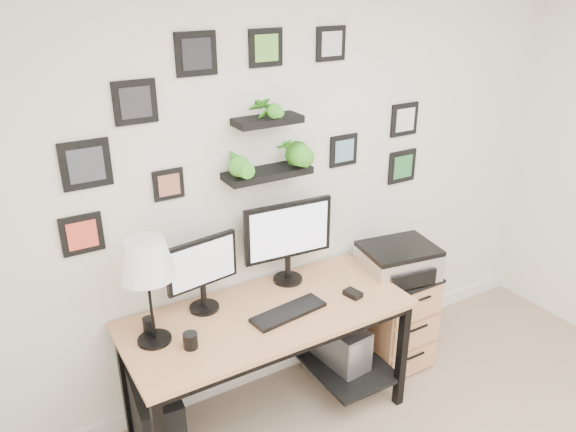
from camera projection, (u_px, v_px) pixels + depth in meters
room at (303, 354)px, 3.88m from camera, size 4.00×4.00×4.00m
desk at (270, 326)px, 3.20m from camera, size 1.60×0.70×0.75m
monitor_left at (202, 270)px, 3.03m from camera, size 0.42×0.19×0.43m
monitor_right at (288, 236)px, 3.30m from camera, size 0.55×0.19×0.51m
keyboard at (288, 312)px, 3.08m from camera, size 0.45×0.19×0.02m
mouse at (353, 294)px, 3.25m from camera, size 0.09×0.12×0.03m
table_lamp at (146, 261)px, 2.68m from camera, size 0.28×0.28×0.57m
mug at (190, 341)px, 2.79m from camera, size 0.07×0.07×0.08m
pen_cup at (149, 325)px, 2.92m from camera, size 0.06×0.06×0.08m
pc_tower_black at (157, 420)px, 3.04m from camera, size 0.27×0.51×0.49m
pc_tower_grey at (336, 352)px, 3.61m from camera, size 0.24×0.48×0.46m
file_cabinet at (391, 315)px, 3.82m from camera, size 0.43×0.53×0.67m
printer at (398, 261)px, 3.59m from camera, size 0.51×0.43×0.21m
wall_decor at (265, 136)px, 3.05m from camera, size 2.29×0.18×1.04m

